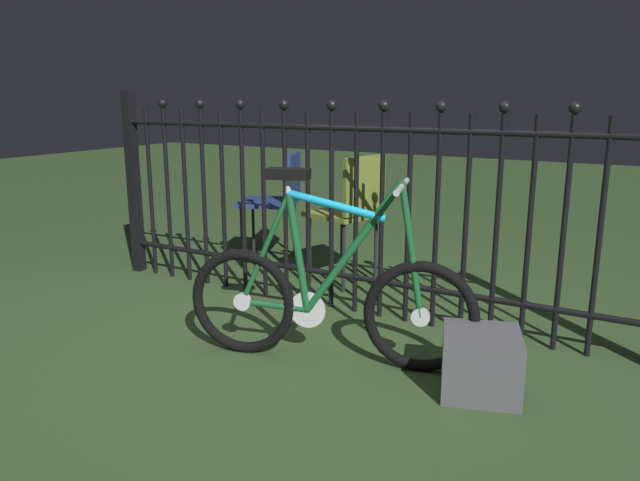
% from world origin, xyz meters
% --- Properties ---
extents(ground_plane, '(20.00, 20.00, 0.00)m').
position_xyz_m(ground_plane, '(0.00, 0.00, 0.00)').
color(ground_plane, '#304924').
extents(iron_fence, '(3.44, 0.07, 1.29)m').
position_xyz_m(iron_fence, '(-0.09, 0.75, 0.65)').
color(iron_fence, black).
rests_on(iron_fence, ground).
extents(bicycle, '(1.36, 0.50, 0.93)m').
position_xyz_m(bicycle, '(0.28, 0.06, 0.32)').
color(bicycle, black).
rests_on(bicycle, ground).
extents(chair_navy, '(0.54, 0.54, 0.83)m').
position_xyz_m(chair_navy, '(-0.93, 1.47, 0.51)').
color(chair_navy, black).
rests_on(chair_navy, ground).
extents(chair_olive, '(0.49, 0.49, 0.88)m').
position_xyz_m(chair_olive, '(-0.18, 1.21, 0.54)').
color(chair_olive, black).
rests_on(chair_olive, ground).
extents(display_crate, '(0.41, 0.41, 0.27)m').
position_xyz_m(display_crate, '(1.01, 0.10, 0.14)').
color(display_crate, '#4C4C51').
rests_on(display_crate, ground).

